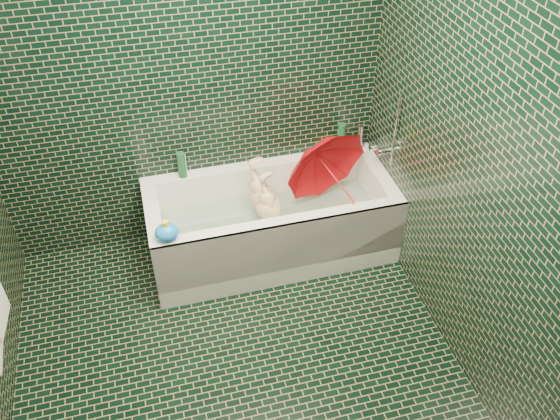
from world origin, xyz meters
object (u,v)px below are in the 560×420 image
object	(u,v)px
child	(273,218)
rubber_duck	(326,146)
umbrella	(334,177)
bath_toy	(167,232)
bathtub	(272,229)

from	to	relation	value
child	rubber_duck	xyz separation A→B (m)	(0.50, 0.36, 0.29)
umbrella	bath_toy	bearing A→B (deg)	-177.15
child	rubber_duck	bearing A→B (deg)	119.28
rubber_duck	child	bearing A→B (deg)	-160.26
umbrella	rubber_duck	xyz separation A→B (m)	(0.07, 0.40, -0.02)
umbrella	bath_toy	world-z (taller)	umbrella
child	umbrella	distance (m)	0.52
umbrella	bath_toy	xyz separation A→B (m)	(-1.17, -0.26, -0.00)
rubber_duck	bath_toy	size ratio (longest dim) A/B	0.85
bathtub	rubber_duck	distance (m)	0.73
child	bath_toy	world-z (taller)	bath_toy
bath_toy	child	bearing A→B (deg)	22.73
child	bath_toy	distance (m)	0.86
umbrella	rubber_duck	bearing A→B (deg)	69.76
rubber_duck	umbrella	bearing A→B (deg)	-116.61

